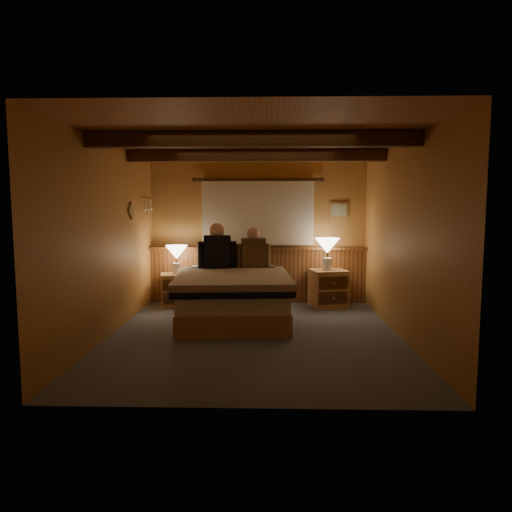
{
  "coord_description": "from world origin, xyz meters",
  "views": [
    {
      "loc": [
        0.17,
        -5.57,
        1.58
      ],
      "look_at": [
        0.01,
        0.4,
        0.95
      ],
      "focal_mm": 32.0,
      "sensor_mm": 36.0,
      "label": 1
    }
  ],
  "objects_px": {
    "nightstand_right": "(328,288)",
    "person_right": "(253,251)",
    "nightstand_left": "(176,290)",
    "person_left": "(217,250)",
    "bed": "(233,296)",
    "duffel_bag": "(208,298)",
    "lamp_left": "(177,254)",
    "lamp_right": "(327,248)"
  },
  "relations": [
    {
      "from": "nightstand_right",
      "to": "duffel_bag",
      "type": "relative_size",
      "value": 1.21
    },
    {
      "from": "person_left",
      "to": "lamp_left",
      "type": "bearing_deg",
      "value": 142.16
    },
    {
      "from": "lamp_left",
      "to": "person_left",
      "type": "relative_size",
      "value": 0.65
    },
    {
      "from": "nightstand_right",
      "to": "person_left",
      "type": "height_order",
      "value": "person_left"
    },
    {
      "from": "nightstand_right",
      "to": "person_left",
      "type": "xyz_separation_m",
      "value": [
        -1.75,
        -0.41,
        0.66
      ]
    },
    {
      "from": "bed",
      "to": "duffel_bag",
      "type": "relative_size",
      "value": 3.99
    },
    {
      "from": "lamp_right",
      "to": "lamp_left",
      "type": "bearing_deg",
      "value": -179.76
    },
    {
      "from": "nightstand_right",
      "to": "lamp_left",
      "type": "bearing_deg",
      "value": 169.04
    },
    {
      "from": "lamp_right",
      "to": "duffel_bag",
      "type": "xyz_separation_m",
      "value": [
        -1.89,
        -0.15,
        -0.8
      ]
    },
    {
      "from": "lamp_left",
      "to": "person_left",
      "type": "distance_m",
      "value": 0.79
    },
    {
      "from": "nightstand_left",
      "to": "lamp_left",
      "type": "relative_size",
      "value": 1.21
    },
    {
      "from": "lamp_left",
      "to": "person_right",
      "type": "xyz_separation_m",
      "value": [
        1.24,
        -0.24,
        0.08
      ]
    },
    {
      "from": "nightstand_left",
      "to": "person_left",
      "type": "bearing_deg",
      "value": -40.65
    },
    {
      "from": "bed",
      "to": "person_right",
      "type": "height_order",
      "value": "person_right"
    },
    {
      "from": "nightstand_right",
      "to": "duffel_bag",
      "type": "xyz_separation_m",
      "value": [
        -1.93,
        -0.18,
        -0.14
      ]
    },
    {
      "from": "nightstand_right",
      "to": "person_right",
      "type": "bearing_deg",
      "value": -178.48
    },
    {
      "from": "nightstand_left",
      "to": "nightstand_right",
      "type": "bearing_deg",
      "value": -11.68
    },
    {
      "from": "nightstand_right",
      "to": "person_right",
      "type": "relative_size",
      "value": 0.97
    },
    {
      "from": "person_right",
      "to": "nightstand_left",
      "type": "bearing_deg",
      "value": 159.57
    },
    {
      "from": "bed",
      "to": "person_right",
      "type": "xyz_separation_m",
      "value": [
        0.26,
        0.72,
        0.58
      ]
    },
    {
      "from": "nightstand_left",
      "to": "person_left",
      "type": "height_order",
      "value": "person_left"
    },
    {
      "from": "nightstand_right",
      "to": "lamp_right",
      "type": "relative_size",
      "value": 1.22
    },
    {
      "from": "lamp_right",
      "to": "bed",
      "type": "bearing_deg",
      "value": -145.8
    },
    {
      "from": "nightstand_left",
      "to": "nightstand_right",
      "type": "relative_size",
      "value": 0.88
    },
    {
      "from": "bed",
      "to": "duffel_bag",
      "type": "bearing_deg",
      "value": 115.12
    },
    {
      "from": "nightstand_right",
      "to": "lamp_right",
      "type": "distance_m",
      "value": 0.66
    },
    {
      "from": "lamp_right",
      "to": "duffel_bag",
      "type": "height_order",
      "value": "lamp_right"
    },
    {
      "from": "lamp_left",
      "to": "person_left",
      "type": "xyz_separation_m",
      "value": [
        0.69,
        -0.36,
        0.11
      ]
    },
    {
      "from": "duffel_bag",
      "to": "person_left",
      "type": "bearing_deg",
      "value": -55.19
    },
    {
      "from": "nightstand_left",
      "to": "duffel_bag",
      "type": "relative_size",
      "value": 1.07
    },
    {
      "from": "nightstand_left",
      "to": "lamp_left",
      "type": "xyz_separation_m",
      "value": [
        0.02,
        -0.03,
        0.59
      ]
    },
    {
      "from": "duffel_bag",
      "to": "nightstand_right",
      "type": "bearing_deg",
      "value": 2.98
    },
    {
      "from": "person_left",
      "to": "duffel_bag",
      "type": "bearing_deg",
      "value": 116.83
    },
    {
      "from": "lamp_left",
      "to": "duffel_bag",
      "type": "bearing_deg",
      "value": -14.5
    },
    {
      "from": "bed",
      "to": "person_left",
      "type": "xyz_separation_m",
      "value": [
        -0.29,
        0.6,
        0.61
      ]
    },
    {
      "from": "bed",
      "to": "person_right",
      "type": "distance_m",
      "value": 0.96
    },
    {
      "from": "lamp_right",
      "to": "person_left",
      "type": "height_order",
      "value": "person_left"
    },
    {
      "from": "lamp_left",
      "to": "duffel_bag",
      "type": "relative_size",
      "value": 0.89
    },
    {
      "from": "nightstand_right",
      "to": "lamp_right",
      "type": "height_order",
      "value": "lamp_right"
    },
    {
      "from": "nightstand_left",
      "to": "duffel_bag",
      "type": "xyz_separation_m",
      "value": [
        0.55,
        -0.17,
        -0.1
      ]
    },
    {
      "from": "bed",
      "to": "person_right",
      "type": "bearing_deg",
      "value": 66.03
    },
    {
      "from": "bed",
      "to": "nightstand_right",
      "type": "distance_m",
      "value": 1.78
    }
  ]
}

